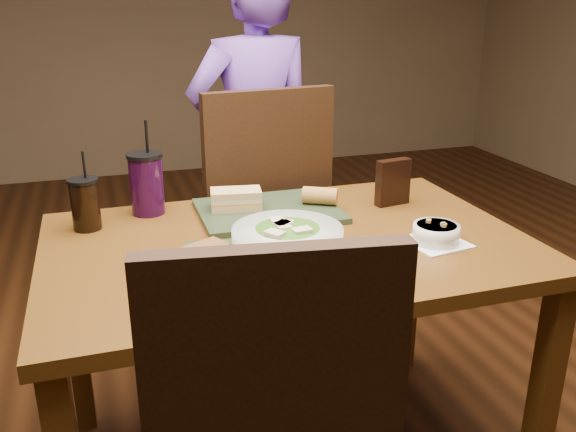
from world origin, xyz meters
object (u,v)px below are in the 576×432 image
object	(u,v)px
dining_table	(288,270)
tray_far	(269,211)
baguette_near	(335,266)
chip_bag	(393,182)
tray_near	(271,264)
baguette_far	(320,196)
salad_bowl	(287,241)
chair_far	(262,214)
sandwich_near	(206,255)
cup_cola	(85,204)
sandwich_far	(236,199)
cup_berry	(147,183)
diner	(255,150)
soup_bowl	(436,233)

from	to	relation	value
dining_table	tray_far	size ratio (longest dim) A/B	3.10
baguette_near	chip_bag	size ratio (longest dim) A/B	0.74
tray_near	baguette_far	bearing A→B (deg)	54.22
tray_near	salad_bowl	bearing A→B (deg)	5.15
baguette_near	chip_bag	xyz separation A→B (m)	(0.39, 0.48, 0.03)
chair_far	salad_bowl	xyz separation A→B (m)	(-0.14, -0.77, 0.21)
sandwich_near	baguette_far	bearing A→B (deg)	39.00
dining_table	cup_cola	world-z (taller)	cup_cola
baguette_near	cup_cola	bearing A→B (deg)	134.85
chair_far	baguette_far	size ratio (longest dim) A/B	10.16
chair_far	baguette_near	size ratio (longest dim) A/B	9.98
tray_far	cup_cola	bearing A→B (deg)	176.20
baguette_far	chair_far	bearing A→B (deg)	101.13
tray_far	cup_cola	size ratio (longest dim) A/B	1.82
tray_near	salad_bowl	distance (m)	0.07
baguette_near	sandwich_far	bearing A→B (deg)	101.46
chair_far	salad_bowl	world-z (taller)	chair_far
salad_bowl	cup_berry	xyz separation A→B (m)	(-0.29, 0.49, 0.03)
tray_far	cup_cola	world-z (taller)	cup_cola
tray_far	baguette_near	xyz separation A→B (m)	(0.01, -0.51, 0.04)
cup_berry	chip_bag	distance (m)	0.76
dining_table	baguette_far	xyz separation A→B (m)	(0.17, 0.21, 0.14)
dining_table	baguette_near	size ratio (longest dim) A/B	11.96
tray_far	baguette_near	size ratio (longest dim) A/B	3.86
tray_far	sandwich_near	bearing A→B (deg)	-126.23
tray_near	cup_cola	bearing A→B (deg)	135.98
baguette_near	chip_bag	world-z (taller)	chip_bag
cup_berry	salad_bowl	bearing A→B (deg)	-59.47
diner	sandwich_near	bearing A→B (deg)	63.24
cup_cola	sandwich_near	bearing A→B (deg)	-54.72
sandwich_far	dining_table	bearing A→B (deg)	-70.67
tray_near	diner	bearing A→B (deg)	77.31
tray_far	chip_bag	xyz separation A→B (m)	(0.40, -0.03, 0.06)
sandwich_far	cup_berry	bearing A→B (deg)	159.94
dining_table	sandwich_far	xyz separation A→B (m)	(-0.09, 0.25, 0.14)
baguette_near	cup_berry	distance (m)	0.73
tray_near	salad_bowl	size ratio (longest dim) A/B	1.54
tray_far	baguette_far	size ratio (longest dim) A/B	3.93
sandwich_near	chip_bag	xyz separation A→B (m)	(0.66, 0.32, 0.03)
dining_table	cup_cola	distance (m)	0.60
salad_bowl	soup_bowl	bearing A→B (deg)	1.65
dining_table	tray_near	distance (m)	0.21
sandwich_far	baguette_near	world-z (taller)	sandwich_far
tray_far	soup_bowl	size ratio (longest dim) A/B	2.42
soup_bowl	diner	bearing A→B (deg)	101.17
baguette_near	chip_bag	distance (m)	0.61
sandwich_near	cup_cola	world-z (taller)	cup_cola
chair_far	baguette_near	bearing A→B (deg)	-94.46
diner	baguette_near	bearing A→B (deg)	77.55
cup_berry	tray_near	bearing A→B (deg)	-63.51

